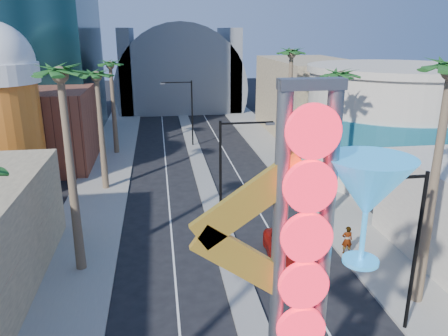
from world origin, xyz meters
TOP-DOWN VIEW (x-y plane):
  - sidewalk_west at (-9.50, 35.00)m, footprint 5.00×100.00m
  - sidewalk_east at (9.50, 35.00)m, footprint 5.00×100.00m
  - median at (0.00, 38.00)m, footprint 1.60×84.00m
  - brick_filler_west at (-16.00, 38.00)m, footprint 10.00×10.00m
  - filler_east at (16.00, 48.00)m, footprint 10.00×20.00m
  - turquoise_building at (18.00, 30.00)m, footprint 16.60×16.60m
  - canopy at (0.00, 72.00)m, footprint 22.00×16.00m
  - neon_sign at (0.82, 2.96)m, footprint 6.53×2.60m
  - streetlight_0 at (0.55, 20.00)m, footprint 3.79×0.25m
  - streetlight_1 at (-0.55, 44.00)m, footprint 3.79×0.25m
  - streetlight_2 at (6.72, 8.00)m, footprint 3.45×0.25m
  - palm_1 at (-9.00, 16.00)m, footprint 2.40×2.40m
  - palm_2 at (-9.00, 30.00)m, footprint 2.40×2.40m
  - palm_3 at (-9.00, 42.00)m, footprint 2.40×2.40m
  - palm_6 at (9.00, 22.00)m, footprint 2.40×2.40m
  - palm_7 at (9.00, 34.00)m, footprint 2.40×2.40m
  - red_pickup at (3.50, 15.04)m, footprint 3.26×5.89m
  - pedestrian_a at (7.39, 15.27)m, footprint 0.73×0.53m

SIDE VIEW (x-z plane):
  - sidewalk_west at x=-9.50m, z-range 0.00..0.15m
  - sidewalk_east at x=9.50m, z-range 0.00..0.15m
  - median at x=0.00m, z-range 0.00..0.15m
  - red_pickup at x=3.50m, z-range 0.00..1.56m
  - pedestrian_a at x=7.39m, z-range 0.15..2.01m
  - brick_filler_west at x=-16.00m, z-range 0.00..8.00m
  - canopy at x=0.00m, z-range -6.69..15.31m
  - streetlight_2 at x=6.72m, z-range 0.83..8.83m
  - streetlight_0 at x=0.55m, z-range 0.88..8.88m
  - streetlight_1 at x=-0.55m, z-range 0.88..8.88m
  - filler_east at x=16.00m, z-range 0.00..10.00m
  - turquoise_building at x=18.00m, z-range -0.05..10.55m
  - neon_sign at x=0.82m, z-range 1.03..13.58m
  - palm_2 at x=-9.00m, z-range 3.88..15.08m
  - palm_3 at x=-9.00m, z-range 3.88..15.08m
  - palm_6 at x=9.00m, z-range 4.08..15.78m
  - palm_1 at x=-9.00m, z-range 4.47..17.17m
  - palm_7 at x=9.00m, z-range 4.47..17.17m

